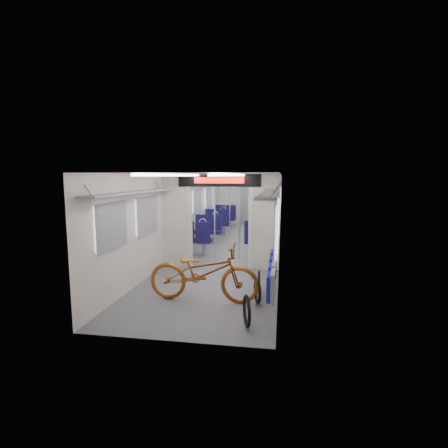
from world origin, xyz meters
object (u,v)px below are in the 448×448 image
Objects in this scene: bicycle at (203,273)px; bike_hoop_a at (247,313)px; stanchion_near_right at (239,218)px; stanchion_far_right at (250,208)px; seat_bay_far_right at (267,221)px; stanchion_near_left at (215,217)px; stanchion_far_left at (230,207)px; seat_bay_near_left at (202,232)px; bike_hoop_c at (259,283)px; flip_bench at (273,272)px; seat_bay_far_left at (222,218)px; bike_hoop_b at (257,292)px; seat_bay_near_right at (263,231)px.

bike_hoop_a is (0.89, -0.98, -0.31)m from bicycle.
stanchion_far_right is at bearing 89.89° from stanchion_near_right.
seat_bay_far_right is 0.84× the size of stanchion_near_left.
seat_bay_far_right is 0.84× the size of stanchion_far_left.
stanchion_near_right is at bearing -4.12° from stanchion_near_left.
stanchion_far_right is at bearing 51.21° from seat_bay_near_left.
seat_bay_far_right reaches higher than bike_hoop_c.
flip_bench is 0.71m from bike_hoop_c.
bicycle is 8.12m from seat_bay_far_left.
stanchion_near_left is (-1.37, 3.13, 0.94)m from bike_hoop_b.
seat_bay_far_right is at bearing -4.76° from bicycle.
stanchion_far_left is (-0.76, 3.37, 0.00)m from stanchion_near_right.
stanchion_near_left is at bearing 175.88° from stanchion_near_right.
seat_bay_far_left is at bearing 110.10° from stanchion_far_left.
seat_bay_far_left is 1.77m from stanchion_far_left.
seat_bay_far_left reaches higher than bicycle.
seat_bay_far_left is at bearing 97.62° from stanchion_near_left.
flip_bench is 8.33m from seat_bay_far_left.
seat_bay_near_right is 1.65m from stanchion_far_right.
seat_bay_near_left is at bearing 116.04° from stanchion_near_left.
bike_hoop_b is at bearing -83.55° from stanchion_far_right.
stanchion_near_right is (0.28, 3.12, 0.62)m from bicycle.
stanchion_near_right reaches higher than bike_hoop_b.
seat_bay_near_left is 3.55m from seat_bay_far_left.
stanchion_near_left is (-1.37, 2.58, 0.95)m from bike_hoop_c.
seat_bay_near_left reaches higher than bike_hoop_b.
bike_hoop_b is 4.91m from seat_bay_near_left.
stanchion_near_left reaches higher than bike_hoop_a.
stanchion_near_right reaches higher than seat_bay_near_right.
stanchion_far_right is at bearing -110.98° from seat_bay_far_right.
seat_bay_near_right is 1.12× the size of seat_bay_far_right.
seat_bay_near_left is at bearing -106.02° from stanchion_far_left.
bike_hoop_c is at bearing 87.06° from bike_hoop_a.
bike_hoop_b is (0.09, 1.02, -0.01)m from bike_hoop_a.
seat_bay_near_left is (-1.05, 4.51, -0.00)m from bicycle.
stanchion_far_right reaches higher than bicycle.
bike_hoop_c is 6.16m from stanchion_far_left.
seat_bay_near_right is (-0.42, 4.68, -0.03)m from flip_bench.
stanchion_far_left is at bearing 104.93° from flip_bench.
seat_bay_far_right is (1.87, 3.06, -0.01)m from seat_bay_near_left.
stanchion_far_left reaches higher than bike_hoop_b.
flip_bench is (1.24, 0.05, 0.05)m from bicycle.
seat_bay_near_right is 0.94× the size of stanchion_far_right.
seat_bay_far_right is (-0.16, 7.52, 0.31)m from bike_hoop_b.
stanchion_far_right reaches higher than seat_bay_near_right.
bike_hoop_a is 0.26× the size of seat_bay_far_right.
bike_hoop_a is at bearing -70.51° from seat_bay_near_left.
stanchion_near_right is at bearing -90.11° from stanchion_far_right.
bicycle is 1.18m from bike_hoop_c.
seat_bay_near_right reaches higher than seat_bay_far_right.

